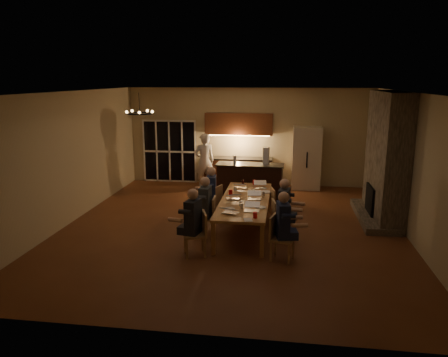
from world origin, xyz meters
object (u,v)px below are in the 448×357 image
chair_right_mid (282,220)px  chair_left_far (211,202)px  refrigerator (306,158)px  plate_far (266,192)px  plate_left (230,209)px  laptop_c (233,194)px  bar_bottle (235,160)px  person_left_near (193,222)px  person_right_near (283,226)px  bar_island (250,182)px  chandelier (140,113)px  dining_table (245,215)px  laptop_b (252,206)px  laptop_e (241,184)px  chair_left_near (195,234)px  redcup_far (254,182)px  mug_back (235,189)px  laptop_f (260,184)px  redcup_mid (231,192)px  laptop_d (254,195)px  bar_blender (266,156)px  chair_right_far (280,206)px  person_left_far (211,194)px  chair_right_near (282,238)px  mug_front (241,203)px  laptop_a (230,208)px  plate_near (261,207)px  mug_mid (253,191)px  can_silver (242,206)px  redcup_near (255,215)px  person_right_mid (284,209)px  standing_person (204,161)px  can_right (263,195)px

chair_right_mid → chair_left_far: bearing=45.6°
refrigerator → plate_far: size_ratio=7.39×
plate_left → chair_left_far: bearing=113.7°
laptop_c → bar_bottle: bearing=-104.4°
person_left_near → person_right_near: size_ratio=1.00×
bar_island → chandelier: bearing=-122.8°
chair_left_far → laptop_c: 1.00m
chair_right_mid → dining_table: bearing=49.3°
laptop_b → laptop_c: same height
laptop_e → chair_left_near: bearing=78.9°
laptop_b → redcup_far: bearing=94.4°
person_right_near → mug_back: person_right_near is taller
bar_island → laptop_f: 1.59m
redcup_mid → laptop_d: bearing=-30.0°
chair_right_mid → bar_blender: size_ratio=1.85×
chair_right_far → redcup_mid: chair_right_far is taller
plate_left → laptop_e: bearing=88.6°
person_left_far → chair_right_near: bearing=33.9°
mug_front → plate_left: mug_front is taller
bar_island → chandelier: chandelier is taller
laptop_a → plate_near: laptop_a is taller
laptop_d → mug_mid: (-0.06, 0.54, -0.06)m
laptop_b → laptop_f: size_ratio=1.00×
laptop_d → can_silver: (-0.22, -0.78, -0.05)m
chair_right_mid → laptop_e: laptop_e is taller
laptop_e → mug_mid: bearing=129.4°
redcup_near → bar_bottle: bearing=102.6°
refrigerator → person_right_mid: (-0.68, -4.74, -0.31)m
chair_right_near → standing_person: bearing=38.5°
dining_table → bar_bottle: 2.76m
standing_person → bar_blender: 2.35m
mug_mid → plate_far: mug_mid is taller
chair_right_mid → laptop_f: bearing=8.7°
laptop_b → plate_far: laptop_b is taller
chair_right_mid → laptop_c: size_ratio=2.78×
mug_mid → chair_left_near: bearing=-114.7°
chair_left_far → laptop_d: laptop_d is taller
can_silver → can_right: 1.08m
can_silver → laptop_f: bearing=81.2°
chair_left_far → chandelier: (-1.38, -1.14, 2.31)m
can_silver → plate_near: (0.40, 0.13, -0.05)m
chair_right_mid → mug_back: (-1.20, 1.24, 0.36)m
mug_back → redcup_near: redcup_near is taller
can_right → laptop_d: bearing=-130.0°
laptop_f → redcup_mid: (-0.68, -0.72, -0.05)m
redcup_near → plate_near: size_ratio=0.52×
standing_person → chandelier: size_ratio=2.99×
chair_left_far → redcup_near: bearing=50.5°
chair_right_near → mug_front: (-0.94, 1.09, 0.36)m
chair_right_far → redcup_far: 1.20m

